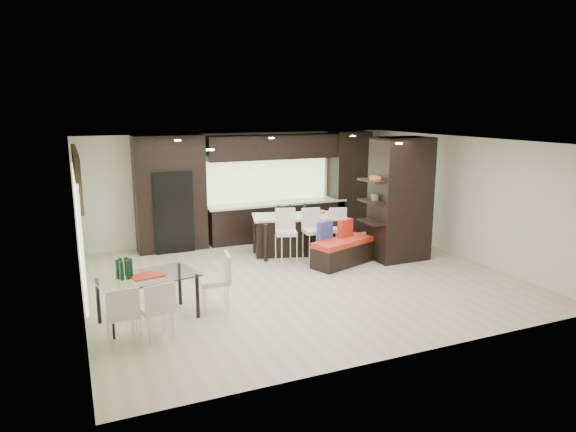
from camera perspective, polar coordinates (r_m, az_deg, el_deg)
name	(u,v)px	position (r m, az deg, el deg)	size (l,w,h in m)	color
ground	(300,278)	(10.24, 1.34, -6.95)	(8.00, 8.00, 0.00)	beige
back_wall	(243,187)	(13.10, -5.03, 3.28)	(8.00, 0.02, 2.70)	beige
left_wall	(77,231)	(9.02, -22.41, -1.57)	(0.02, 7.00, 2.70)	beige
right_wall	(463,198)	(12.09, 18.89, 1.94)	(0.02, 7.00, 2.70)	beige
ceiling	(301,141)	(9.71, 1.41, 8.30)	(8.00, 7.00, 0.02)	white
window_left	(79,228)	(9.21, -22.19, -1.28)	(0.04, 3.20, 1.90)	#B2D199
window_back	(265,178)	(13.23, -2.52, 4.28)	(3.40, 0.04, 1.20)	#B2D199
stone_accent	(76,175)	(9.06, -22.45, 4.28)	(0.08, 3.00, 0.80)	brown
ceiling_spots	(295,142)	(9.93, 0.81, 8.27)	(4.00, 3.00, 0.02)	white
back_cabinetry	(266,187)	(12.96, -2.47, 3.22)	(6.80, 0.68, 2.70)	black
refrigerator	(171,210)	(12.34, -12.83, 0.60)	(0.90, 0.68, 1.90)	black
partition_column	(400,199)	(11.52, 12.37, 1.85)	(1.20, 0.80, 2.70)	black
kitchen_island	(299,234)	(11.91, 1.22, -2.02)	(2.11, 0.91, 0.88)	black
stool_left	(286,243)	(10.97, -0.19, -2.99)	(0.43, 0.43, 0.98)	beige
stool_mid	(313,240)	(11.24, 2.83, -2.73)	(0.42, 0.42, 0.94)	beige
stool_right	(339,238)	(11.54, 5.70, -2.48)	(0.40, 0.40, 0.90)	beige
bench	(343,252)	(11.09, 6.09, -4.01)	(1.45, 0.56, 0.56)	black
floor_vase	(383,231)	(11.66, 10.46, -1.68)	(0.45, 0.45, 1.22)	#45513A
dining_table	(149,298)	(8.50, -15.24, -8.83)	(1.52, 0.86, 0.73)	white
chair_near	(156,312)	(7.80, -14.47, -10.31)	(0.45, 0.45, 0.83)	beige
chair_far	(122,318)	(7.76, -17.99, -10.68)	(0.45, 0.45, 0.82)	beige
chair_end	(215,285)	(8.66, -8.13, -7.56)	(0.48, 0.48, 0.89)	beige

